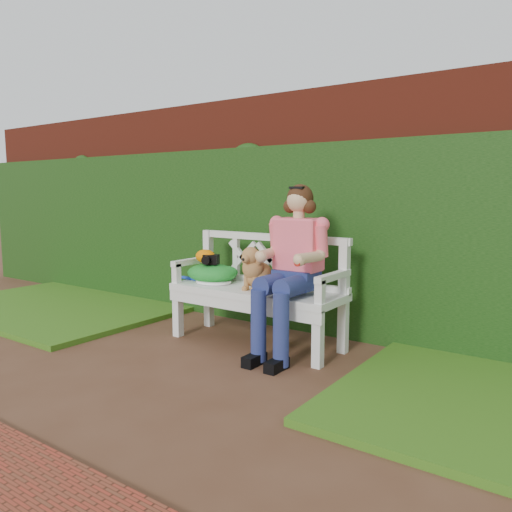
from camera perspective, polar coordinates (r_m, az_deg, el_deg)
The scene contains 11 objects.
ground at distance 3.61m, azimuth -11.30°, elevation -13.51°, with size 60.00×60.00×0.00m, color brown.
brick_wall at distance 4.88m, azimuth 4.82°, elevation 5.23°, with size 10.00×0.30×2.20m, color maroon.
ivy_hedge at distance 4.71m, azimuth 3.43°, elevation 2.12°, with size 10.00×0.18×1.70m, color #274F18.
grass_left at distance 5.96m, azimuth -21.01°, elevation -5.28°, with size 2.60×2.00×0.05m, color #2C5E15.
garden_bench at distance 4.22m, azimuth -0.00°, elevation -6.89°, with size 1.58×0.60×0.48m, color white, non-canonical shape.
seated_woman at distance 3.91m, azimuth 4.51°, elevation -2.05°, with size 0.54×0.72×1.28m, color #D03C4D, non-canonical shape.
dog at distance 4.10m, azimuth 0.10°, elevation -1.30°, with size 0.24×0.33×0.36m, color #AC7837, non-canonical shape.
tennis_racket at distance 4.42m, azimuth -5.19°, elevation -2.88°, with size 0.63×0.27×0.03m, color white, non-canonical shape.
green_bag at distance 4.47m, azimuth -5.08°, elevation -1.90°, with size 0.48×0.37×0.16m, color #2B8134, non-canonical shape.
camera_item at distance 4.42m, azimuth -5.14°, elevation -0.37°, with size 0.13×0.10×0.09m, color black.
baseball_glove at distance 4.47m, azimuth -5.80°, elevation -0.04°, with size 0.20×0.14×0.12m, color orange.
Camera 1 is at (2.47, -2.30, 1.28)m, focal length 35.00 mm.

